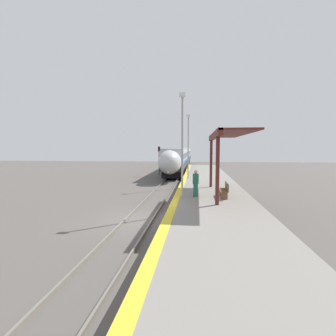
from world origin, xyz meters
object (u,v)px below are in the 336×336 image
object	(u,v)px
platform_bench	(225,189)
railway_signal	(159,158)
person_waiting	(196,183)
lamppost_mid	(188,143)
lamppost_near	(182,139)
train	(180,157)

from	to	relation	value
platform_bench	railway_signal	xyz separation A→B (m)	(-6.89, 20.27, 1.09)
person_waiting	lamppost_mid	size ratio (longest dim) A/B	0.26
lamppost_mid	railway_signal	bearing A→B (deg)	112.52
platform_bench	lamppost_near	distance (m)	3.91
train	lamppost_near	xyz separation A→B (m)	(2.18, -32.28, 2.20)
railway_signal	lamppost_near	bearing A→B (deg)	-78.03
train	lamppost_near	world-z (taller)	lamppost_near
lamppost_near	lamppost_mid	bearing A→B (deg)	90.00
platform_bench	lamppost_near	world-z (taller)	lamppost_near
train	lamppost_mid	world-z (taller)	lamppost_mid
train	railway_signal	xyz separation A→B (m)	(-2.20, -11.60, 0.32)
person_waiting	platform_bench	bearing A→B (deg)	-4.68
train	lamppost_near	bearing A→B (deg)	-86.14
platform_bench	lamppost_near	bearing A→B (deg)	-170.68
person_waiting	lamppost_near	distance (m)	2.80
lamppost_near	railway_signal	bearing A→B (deg)	101.97
lamppost_near	lamppost_mid	size ratio (longest dim) A/B	1.00
train	lamppost_mid	bearing A→B (deg)	-84.38
railway_signal	lamppost_mid	world-z (taller)	lamppost_mid
railway_signal	lamppost_mid	distance (m)	11.60
train	railway_signal	distance (m)	11.81
train	railway_signal	world-z (taller)	railway_signal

